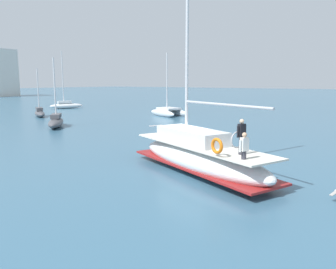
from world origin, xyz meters
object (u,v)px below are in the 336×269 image
object	(u,v)px
main_sailboat	(199,155)
moored_catamaran	(40,113)
moored_sloop_far	(66,105)
moored_cutter_left	(169,111)
moored_ketch_distant	(56,121)

from	to	relation	value
main_sailboat	moored_catamaran	size ratio (longest dim) A/B	2.02
main_sailboat	moored_sloop_far	bearing A→B (deg)	60.28
main_sailboat	moored_cutter_left	size ratio (longest dim) A/B	1.52
main_sailboat	moored_ketch_distant	world-z (taller)	main_sailboat
moored_catamaran	moored_ketch_distant	xyz separation A→B (m)	(-5.18, -10.45, 0.06)
moored_sloop_far	main_sailboat	bearing A→B (deg)	-119.72
moored_sloop_far	moored_ketch_distant	xyz separation A→B (m)	(-15.77, -18.47, -0.04)
moored_cutter_left	moored_catamaran	bearing A→B (deg)	127.99
moored_sloop_far	moored_cutter_left	world-z (taller)	moored_sloop_far
moored_catamaran	moored_ketch_distant	world-z (taller)	moored_ketch_distant
moored_ketch_distant	moored_catamaran	bearing A→B (deg)	63.63
main_sailboat	moored_cutter_left	world-z (taller)	main_sailboat
moored_sloop_far	moored_cutter_left	distance (m)	21.54
main_sailboat	moored_catamaran	bearing A→B (deg)	69.31
moored_ketch_distant	moored_cutter_left	bearing A→B (deg)	-11.05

